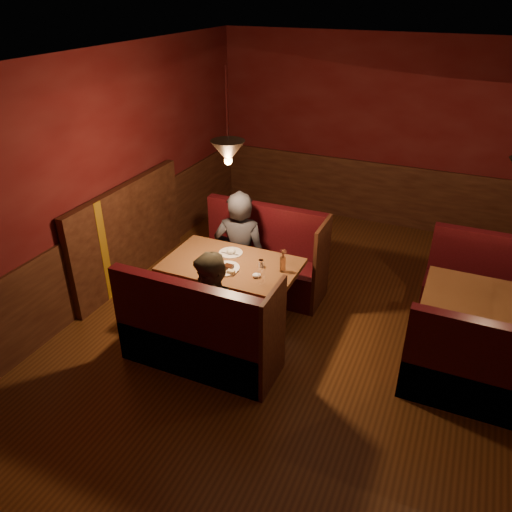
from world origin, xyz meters
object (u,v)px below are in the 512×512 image
at_px(main_bench_far, 263,264).
at_px(second_table, 488,313).
at_px(main_table, 233,278).
at_px(second_bench_far, 489,293).
at_px(main_bench_near, 198,340).
at_px(second_bench_near, 484,379).
at_px(diner_a, 240,233).
at_px(diner_b, 214,292).

height_order(main_bench_far, second_table, main_bench_far).
relative_size(main_table, second_table, 1.13).
bearing_deg(second_bench_far, main_bench_near, -141.19).
relative_size(main_bench_near, second_bench_far, 1.13).
distance_m(main_bench_far, second_bench_near, 2.87).
distance_m(main_bench_near, diner_a, 1.51).
bearing_deg(main_table, second_table, 11.21).
bearing_deg(second_bench_near, second_table, 92.20).
distance_m(second_bench_near, diner_a, 3.02).
bearing_deg(diner_a, main_table, 93.90).
xyz_separation_m(second_bench_near, diner_b, (-2.61, -0.30, 0.44)).
distance_m(diner_a, diner_b, 1.15).
height_order(main_bench_near, diner_b, diner_b).
bearing_deg(second_bench_far, diner_b, -144.61).
relative_size(main_table, main_bench_near, 0.91).
height_order(main_bench_near, diner_a, diner_a).
relative_size(main_bench_far, second_bench_far, 1.13).
bearing_deg(diner_a, second_bench_near, 150.59).
bearing_deg(main_bench_near, diner_b, 80.59).
bearing_deg(second_bench_near, diner_b, -173.41).
distance_m(second_table, diner_b, 2.81).
xyz_separation_m(main_bench_near, second_bench_far, (2.66, 2.14, -0.02)).
xyz_separation_m(main_table, diner_a, (-0.18, 0.56, 0.27)).
relative_size(main_bench_far, second_table, 1.25).
relative_size(second_table, diner_a, 0.74).
xyz_separation_m(diner_a, diner_b, (0.24, -1.12, -0.12)).
bearing_deg(main_bench_near, diner_a, 97.91).
bearing_deg(diner_b, second_bench_near, 6.30).
bearing_deg(main_bench_far, main_table, -91.26).
bearing_deg(main_table, second_bench_far, 25.93).
bearing_deg(main_bench_far, second_bench_near, -22.26).
distance_m(main_bench_far, diner_b, 1.45).
relative_size(second_table, second_bench_near, 0.90).
relative_size(second_bench_far, diner_a, 0.82).
bearing_deg(diner_b, second_bench_far, 35.10).
bearing_deg(main_table, main_bench_far, 88.74).
height_order(main_bench_far, diner_a, diner_a).
relative_size(second_bench_near, diner_a, 0.82).
relative_size(main_table, second_bench_near, 1.03).
height_order(second_table, second_bench_far, second_bench_far).
xyz_separation_m(main_bench_near, second_table, (2.63, 1.36, 0.19)).
distance_m(second_bench_far, diner_a, 3.00).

